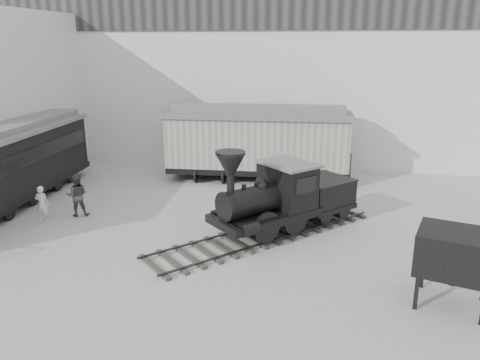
% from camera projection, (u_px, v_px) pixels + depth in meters
% --- Properties ---
extents(ground, '(90.00, 90.00, 0.00)m').
position_uv_depth(ground, '(197.00, 268.00, 15.84)').
color(ground, '#9E9E9B').
extents(north_wall, '(34.00, 2.51, 11.00)m').
position_uv_depth(north_wall, '(258.00, 73.00, 28.43)').
color(north_wall, silver).
rests_on(north_wall, ground).
extents(locomotive, '(8.56, 8.69, 3.54)m').
position_uv_depth(locomotive, '(280.00, 201.00, 18.53)').
color(locomotive, '#352F29').
rests_on(locomotive, ground).
extents(boxcar, '(10.22, 3.62, 4.13)m').
position_uv_depth(boxcar, '(257.00, 141.00, 25.61)').
color(boxcar, black).
rests_on(boxcar, ground).
extents(passenger_coach, '(3.44, 13.25, 3.51)m').
position_uv_depth(passenger_coach, '(2.00, 167.00, 21.10)').
color(passenger_coach, black).
rests_on(passenger_coach, ground).
extents(visitor_a, '(0.60, 0.41, 1.58)m').
position_uv_depth(visitor_a, '(42.00, 204.00, 19.75)').
color(visitor_a, silver).
rests_on(visitor_a, ground).
extents(visitor_b, '(1.11, 0.98, 1.89)m').
position_uv_depth(visitor_b, '(77.00, 195.00, 20.40)').
color(visitor_b, '#404144').
rests_on(visitor_b, ground).
extents(coal_hopper, '(2.49, 2.25, 2.27)m').
position_uv_depth(coal_hopper, '(455.00, 258.00, 13.22)').
color(coal_hopper, black).
rests_on(coal_hopper, ground).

